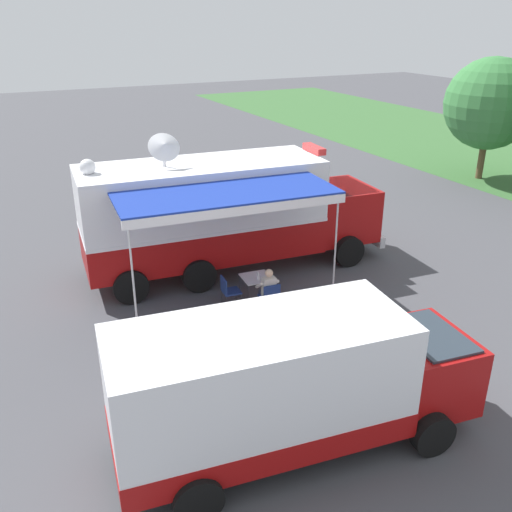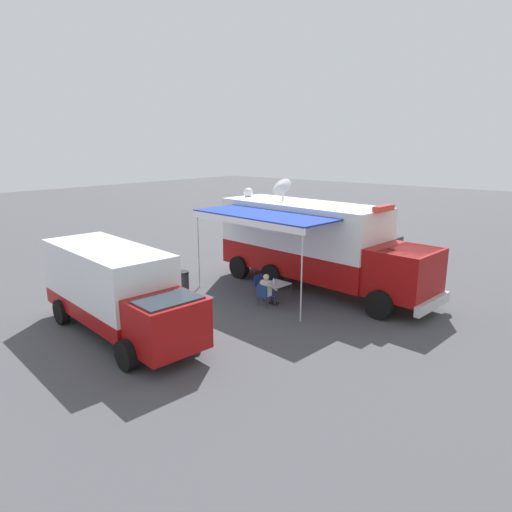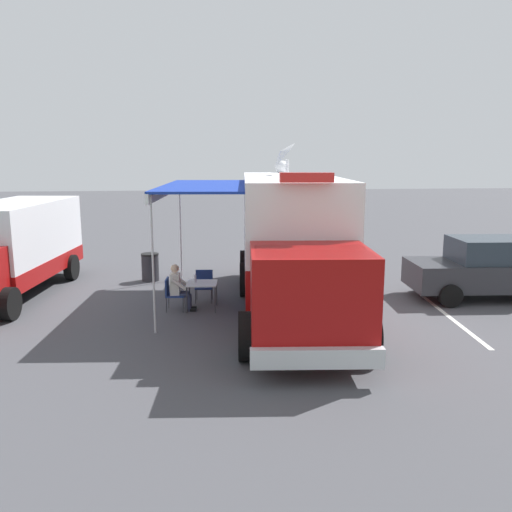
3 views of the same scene
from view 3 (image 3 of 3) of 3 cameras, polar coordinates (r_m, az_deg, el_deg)
The scene contains 11 objects.
ground_plane at distance 15.22m, azimuth 3.55°, elevation -4.78°, with size 100.00×100.00×0.00m, color #47474C.
lot_stripe at distance 14.57m, azimuth 19.99°, elevation -6.12°, with size 0.12×4.80×0.01m, color silver.
command_truck at distance 14.08m, azimuth 3.76°, elevation 2.04°, with size 5.34×9.66×4.53m.
folding_table at distance 14.26m, azimuth -5.83°, elevation -3.09°, with size 0.87×0.87×0.73m.
water_bottle at distance 14.25m, azimuth -6.55°, elevation -2.44°, with size 0.07×0.07×0.22m.
folding_chair_at_table at distance 14.30m, azimuth -9.03°, elevation -3.78°, with size 0.52×0.52×0.87m.
folding_chair_beside_table at distance 15.12m, azimuth -5.59°, elevation -2.90°, with size 0.52×0.52×0.87m.
seated_responder at distance 14.24m, azimuth -8.29°, elevation -3.25°, with size 0.69×0.58×1.25m.
trash_bin at distance 17.82m, azimuth -11.27°, elevation -1.17°, with size 0.57×0.57×0.91m.
support_truck at distance 17.10m, azimuth -24.85°, elevation 0.71°, with size 2.96×7.00×2.70m.
car_behind_truck at distance 16.60m, azimuth 23.35°, elevation -1.22°, with size 4.31×2.24×1.76m.
Camera 3 is at (2.54, 14.45, 4.05)m, focal length 37.31 mm.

